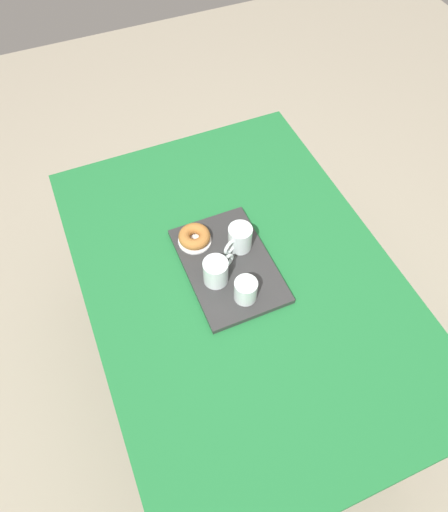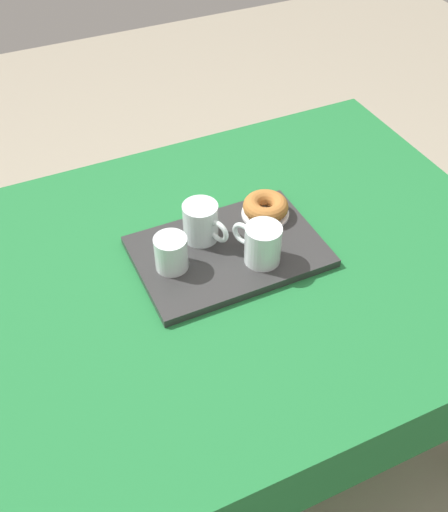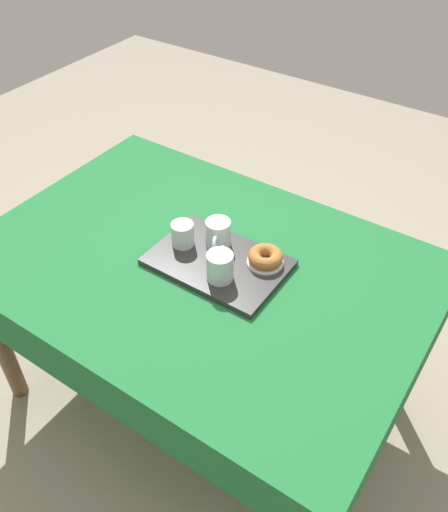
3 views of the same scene
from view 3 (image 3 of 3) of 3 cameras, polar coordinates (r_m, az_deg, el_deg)
ground_plane at (r=2.33m, az=-2.03°, el=-14.22°), size 6.00×6.00×0.00m
dining_table at (r=1.83m, az=-2.52°, el=-2.47°), size 1.47×1.02×0.74m
serving_tray at (r=1.75m, az=-0.64°, el=-0.64°), size 0.43×0.29×0.02m
tea_mug_left at (r=1.78m, az=-0.62°, el=2.27°), size 0.08×0.12×0.09m
tea_mug_right at (r=1.66m, az=-0.42°, el=-1.15°), size 0.09×0.12×0.09m
water_glass_near at (r=1.79m, az=-4.33°, el=2.18°), size 0.07×0.07×0.08m
donut_plate_left at (r=1.74m, az=4.33°, el=-0.65°), size 0.12×0.12×0.01m
sugar_donut_left at (r=1.72m, az=4.36°, el=-0.07°), size 0.11×0.11×0.04m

